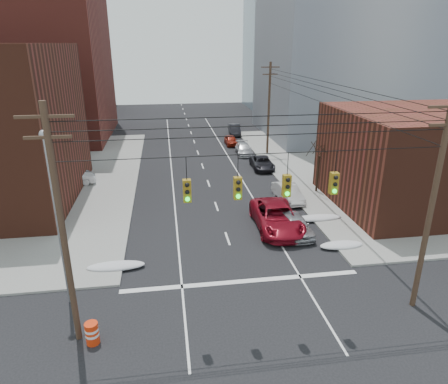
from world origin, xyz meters
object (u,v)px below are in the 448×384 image
object	(u,v)px
lot_car_c	(23,195)
lot_car_d	(14,183)
parked_car_d	(244,149)
parked_car_f	(235,130)
parked_car_a	(295,224)
lot_car_b	(67,176)
construction_barrel	(92,333)
parked_car_e	(231,140)
parked_car_c	(262,163)
lot_car_a	(72,178)
parked_car_b	(288,193)
red_pickup	(277,217)

from	to	relation	value
lot_car_c	lot_car_d	xyz separation A→B (m)	(-1.83, 3.34, 0.00)
parked_car_d	parked_car_f	xyz separation A→B (m)	(0.83, 11.27, 0.11)
parked_car_a	parked_car_d	distance (m)	22.27
parked_car_f	lot_car_c	world-z (taller)	lot_car_c
lot_car_b	construction_barrel	bearing A→B (deg)	-170.85
parked_car_e	lot_car_d	xyz separation A→B (m)	(-22.82, -15.17, 0.23)
parked_car_a	parked_car_e	bearing A→B (deg)	85.61
parked_car_a	parked_car_e	size ratio (longest dim) A/B	1.16
parked_car_c	construction_barrel	world-z (taller)	parked_car_c
parked_car_d	parked_car_f	bearing A→B (deg)	89.60
lot_car_a	parked_car_b	bearing A→B (deg)	-120.84
red_pickup	lot_car_a	bearing A→B (deg)	146.08
lot_car_a	parked_car_c	bearing A→B (deg)	-93.29
parked_car_b	lot_car_d	world-z (taller)	lot_car_d
parked_car_a	lot_car_c	size ratio (longest dim) A/B	0.87
red_pickup	lot_car_b	xyz separation A→B (m)	(-17.47, 12.62, -0.06)
lot_car_b	parked_car_b	bearing A→B (deg)	-114.96
parked_car_b	parked_car_c	bearing A→B (deg)	84.99
parked_car_b	lot_car_b	world-z (taller)	lot_car_b
parked_car_c	parked_car_f	xyz separation A→B (m)	(0.00, 17.53, 0.11)
lot_car_d	lot_car_a	bearing A→B (deg)	-102.31
parked_car_f	lot_car_a	distance (m)	28.27
parked_car_c	parked_car_e	world-z (taller)	parked_car_c
lot_car_c	parked_car_d	bearing A→B (deg)	-81.48
lot_car_d	construction_barrel	bearing A→B (deg)	-177.53
parked_car_c	lot_car_c	bearing A→B (deg)	-160.22
lot_car_a	lot_car_b	size ratio (longest dim) A/B	0.82
parked_car_d	lot_car_b	bearing A→B (deg)	-152.08
parked_car_e	lot_car_c	xyz separation A→B (m)	(-20.99, -18.52, 0.23)
lot_car_c	construction_barrel	size ratio (longest dim) A/B	4.59
parked_car_c	lot_car_b	size ratio (longest dim) A/B	0.92
red_pickup	parked_car_a	distance (m)	1.51
lot_car_b	construction_barrel	distance (m)	23.90
parked_car_a	parked_car_b	size ratio (longest dim) A/B	0.99
parked_car_f	lot_car_b	bearing A→B (deg)	-129.71
parked_car_a	parked_car_c	distance (m)	16.07
construction_barrel	parked_car_b	bearing A→B (deg)	48.24
lot_car_a	lot_car_d	xyz separation A→B (m)	(-4.97, -0.93, 0.03)
parked_car_f	construction_barrel	distance (m)	45.32
parked_car_b	parked_car_e	world-z (taller)	parked_car_b
parked_car_b	parked_car_d	distance (m)	15.90
lot_car_c	construction_barrel	world-z (taller)	lot_car_c
red_pickup	lot_car_a	distance (m)	20.72
lot_car_c	lot_car_d	size ratio (longest dim) A/B	1.17
red_pickup	lot_car_b	bearing A→B (deg)	145.54
parked_car_f	parked_car_b	bearing A→B (deg)	-84.49
parked_car_e	parked_car_f	xyz separation A→B (m)	(1.60, 6.27, 0.12)
parked_car_e	construction_barrel	xyz separation A→B (m)	(-12.59, -36.77, -0.08)
parked_car_a	parked_car_c	world-z (taller)	parked_car_a
lot_car_a	lot_car_b	distance (m)	0.86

